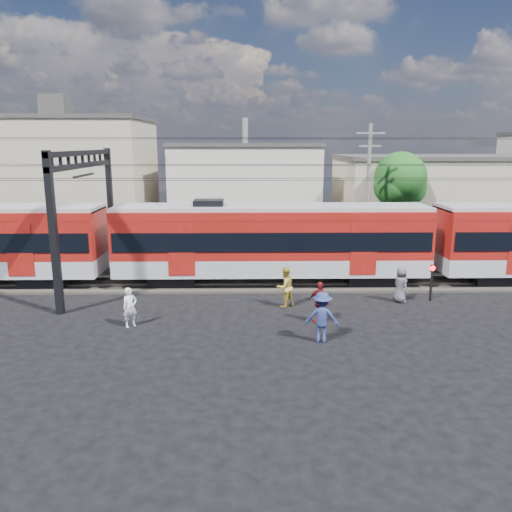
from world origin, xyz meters
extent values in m
plane|color=black|center=(0.00, 0.00, 0.00)|extent=(120.00, 120.00, 0.00)
cube|color=#2D2823|center=(0.00, 8.00, 0.06)|extent=(70.00, 3.40, 0.12)
cube|color=#59544C|center=(0.00, 7.25, 0.18)|extent=(70.00, 0.12, 0.12)
cube|color=#59544C|center=(0.00, 8.75, 0.18)|extent=(70.00, 0.12, 0.12)
cube|color=black|center=(-12.26, 8.00, 0.35)|extent=(2.40, 2.20, 0.70)
cube|color=black|center=(-5.70, 8.00, 0.35)|extent=(2.40, 2.20, 0.70)
cube|color=black|center=(4.54, 8.00, 0.35)|extent=(2.40, 2.20, 0.70)
cube|color=#95979C|center=(-0.58, 8.00, 1.15)|extent=(16.00, 3.00, 0.90)
cube|color=maroon|center=(-0.58, 8.00, 2.80)|extent=(16.00, 3.00, 2.40)
cube|color=black|center=(-0.58, 8.00, 2.55)|extent=(15.68, 3.08, 0.95)
cube|color=#95979C|center=(-0.58, 8.00, 4.05)|extent=(16.00, 2.60, 0.25)
cube|color=black|center=(11.10, 8.00, 0.35)|extent=(2.40, 2.20, 0.70)
cube|color=black|center=(-10.00, 3.50, 3.50)|extent=(0.30, 0.30, 7.00)
cube|color=black|center=(-10.00, 12.50, 3.50)|extent=(0.30, 0.30, 7.00)
cube|color=black|center=(-10.00, 8.00, 6.80)|extent=(0.25, 9.30, 0.25)
cube|color=black|center=(-10.00, 8.00, 6.20)|extent=(0.25, 9.30, 0.25)
cylinder|color=black|center=(0.00, 7.30, 5.50)|extent=(70.00, 0.03, 0.03)
cylinder|color=black|center=(0.00, 8.70, 5.50)|extent=(70.00, 0.03, 0.03)
cylinder|color=black|center=(0.00, 7.30, 6.20)|extent=(70.00, 0.03, 0.03)
cylinder|color=black|center=(0.00, 8.70, 6.20)|extent=(70.00, 0.03, 0.03)
cylinder|color=black|center=(0.00, 4.50, 7.50)|extent=(70.00, 0.03, 0.03)
cylinder|color=black|center=(0.00, 11.50, 7.50)|extent=(70.00, 0.03, 0.03)
cube|color=tan|center=(-17.00, 24.00, 4.50)|extent=(14.00, 10.00, 9.00)
cube|color=#3F3D3A|center=(-17.00, 24.00, 9.15)|extent=(14.28, 10.20, 0.30)
cube|color=beige|center=(-2.00, 27.00, 3.50)|extent=(12.00, 12.00, 7.00)
cube|color=#3F3D3A|center=(-2.00, 27.00, 7.15)|extent=(12.24, 12.24, 0.30)
cube|color=tan|center=(14.00, 24.00, 3.00)|extent=(16.00, 10.00, 6.00)
cube|color=#3F3D3A|center=(14.00, 24.00, 6.15)|extent=(16.32, 10.20, 0.30)
cylinder|color=slate|center=(6.00, 15.00, 4.25)|extent=(0.24, 0.24, 8.50)
cube|color=slate|center=(6.00, 15.00, 7.90)|extent=(1.80, 0.12, 0.12)
cube|color=slate|center=(6.00, 15.00, 7.10)|extent=(1.40, 0.12, 0.12)
cylinder|color=#382619|center=(9.00, 18.00, 1.96)|extent=(0.36, 0.36, 3.92)
sphere|color=#1A4F16|center=(9.00, 18.00, 4.90)|extent=(3.64, 3.64, 3.64)
sphere|color=#1A4F16|center=(9.60, 18.30, 4.20)|extent=(2.80, 2.80, 2.80)
imported|color=white|center=(-6.57, 1.89, 0.81)|extent=(0.71, 0.66, 1.63)
imported|color=gold|center=(-0.12, 4.29, 0.93)|extent=(1.14, 1.08, 1.86)
imported|color=navy|center=(0.95, 0.15, 0.97)|extent=(1.36, 0.93, 1.94)
imported|color=maroon|center=(1.16, 2.25, 0.87)|extent=(1.06, 0.98, 1.75)
imported|color=#535358|center=(5.33, 4.88, 0.84)|extent=(0.84, 0.97, 1.67)
cylinder|color=black|center=(6.81, 5.03, 0.82)|extent=(0.11, 0.11, 1.64)
sphere|color=#FF140C|center=(6.81, 5.03, 1.59)|extent=(0.25, 0.25, 0.25)
cube|color=black|center=(6.81, 5.03, 1.59)|extent=(0.23, 0.05, 0.32)
camera|label=1|loc=(-1.79, -17.35, 7.28)|focal=35.00mm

